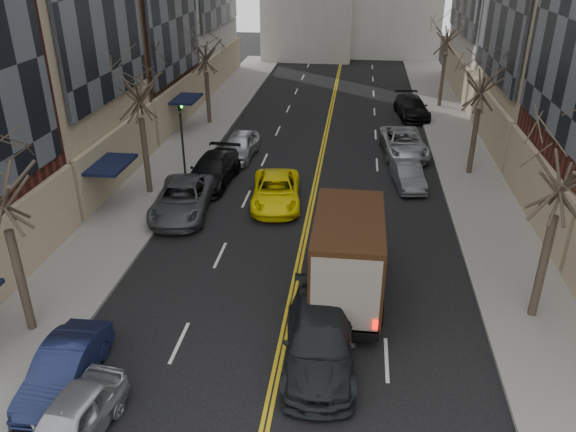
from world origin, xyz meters
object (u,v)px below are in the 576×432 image
observer_sedan (320,340)px  pedestrian (328,230)px  taxi (276,191)px  ups_truck (348,254)px

observer_sedan → pedestrian: size_ratio=3.04×
taxi → pedestrian: pedestrian is taller
ups_truck → taxi: 8.89m
ups_truck → observer_sedan: size_ratio=1.15×
observer_sedan → taxi: (-3.13, 11.85, -0.08)m
observer_sedan → taxi: bearing=101.6°
observer_sedan → pedestrian: pedestrian is taller
ups_truck → pedestrian: 3.75m
observer_sedan → pedestrian: (-0.17, 7.44, 0.13)m
ups_truck → taxi: ups_truck is taller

